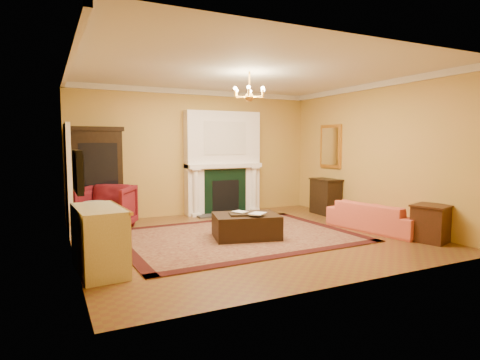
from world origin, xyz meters
TOP-DOWN VIEW (x-y plane):
  - floor at (0.00, 0.00)m, footprint 6.00×5.50m
  - ceiling at (0.00, 0.00)m, footprint 6.00×5.50m
  - wall_back at (0.00, 2.76)m, footprint 6.00×0.02m
  - wall_front at (0.00, -2.76)m, footprint 6.00×0.02m
  - wall_left at (-3.01, 0.00)m, footprint 0.02×5.50m
  - wall_right at (3.01, 0.00)m, footprint 0.02×5.50m
  - fireplace at (0.60, 2.57)m, footprint 1.90×0.70m
  - crown_molding at (0.00, 0.96)m, footprint 6.00×5.50m
  - doorway at (-2.95, 1.70)m, footprint 0.08×1.05m
  - tv_panel at (-2.95, -0.60)m, footprint 0.09×0.95m
  - gilt_mirror at (2.97, 1.40)m, footprint 0.06×0.76m
  - chandelier at (-0.00, 0.00)m, footprint 0.63×0.55m
  - oriental_rug at (-0.19, 0.14)m, footprint 4.35×3.32m
  - china_cabinet at (-2.35, 2.49)m, footprint 1.00×0.47m
  - wingback_armchair at (-2.28, 1.74)m, footprint 1.27×1.25m
  - pedestal_table at (-2.59, 0.94)m, footprint 0.39×0.39m
  - commode at (-2.73, -0.89)m, footprint 0.64×1.21m
  - coral_sofa at (2.51, -0.62)m, footprint 0.90×1.99m
  - end_table at (2.72, -1.71)m, footprint 0.67×0.67m
  - console_table at (2.78, 1.32)m, footprint 0.46×0.77m
  - leather_ottoman at (-0.10, -0.07)m, footprint 1.32×1.09m
  - ottoman_tray at (-0.18, -0.10)m, footprint 0.56×0.49m
  - book_a at (-0.29, -0.07)m, footprint 0.19×0.09m
  - book_b at (-0.08, -0.24)m, footprint 0.16×0.20m
  - topiary_left at (0.08, 2.53)m, footprint 0.17×0.17m
  - topiary_right at (1.21, 2.53)m, footprint 0.14×0.14m

SIDE VIEW (x-z plane):
  - floor at x=0.00m, z-range -0.02..0.00m
  - oriental_rug at x=-0.19m, z-range 0.00..0.02m
  - leather_ottoman at x=-0.10m, z-range 0.02..0.44m
  - end_table at x=2.72m, z-range 0.00..0.62m
  - coral_sofa at x=2.51m, z-range 0.00..0.75m
  - pedestal_table at x=-2.59m, z-range 0.06..0.76m
  - console_table at x=2.78m, z-range 0.00..0.83m
  - commode at x=-2.73m, z-range 0.00..0.88m
  - ottoman_tray at x=-0.18m, z-range 0.44..0.48m
  - wingback_armchair at x=-2.28m, z-range 0.00..0.98m
  - book_a at x=-0.29m, z-range 0.48..0.74m
  - book_b at x=-0.08m, z-range 0.48..0.80m
  - china_cabinet at x=-2.35m, z-range 0.00..1.98m
  - doorway at x=-2.95m, z-range 0.00..2.10m
  - fireplace at x=0.60m, z-range -0.06..2.44m
  - tv_panel at x=-2.95m, z-range 1.06..1.64m
  - topiary_right at x=1.21m, z-range 1.25..1.63m
  - topiary_left at x=0.08m, z-range 1.25..1.70m
  - wall_back at x=0.00m, z-range 0.00..3.00m
  - wall_front at x=0.00m, z-range 0.00..3.00m
  - wall_left at x=-3.01m, z-range 0.00..3.00m
  - wall_right at x=3.01m, z-range 0.00..3.00m
  - gilt_mirror at x=2.97m, z-range 1.12..2.17m
  - chandelier at x=0.00m, z-range 2.34..2.87m
  - crown_molding at x=0.00m, z-range 2.88..3.00m
  - ceiling at x=0.00m, z-range 3.00..3.02m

